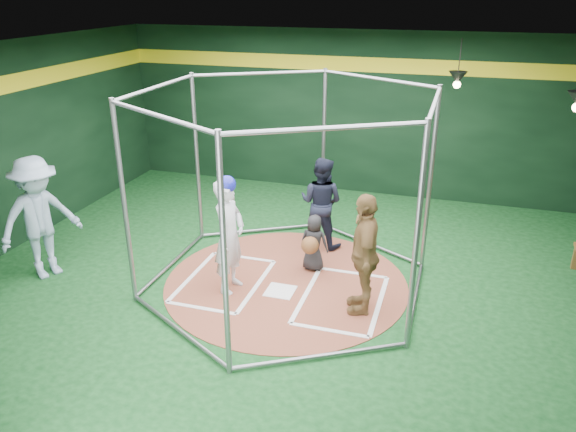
% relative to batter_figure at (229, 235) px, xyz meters
% --- Properties ---
extents(room_shell, '(10.10, 9.10, 3.53)m').
position_rel_batter_figure_xyz_m(room_shell, '(0.75, 0.43, 0.84)').
color(room_shell, '#0C3713').
rests_on(room_shell, ground).
extents(clay_disc, '(3.80, 3.80, 0.01)m').
position_rel_batter_figure_xyz_m(clay_disc, '(0.75, 0.43, -0.91)').
color(clay_disc, brown).
rests_on(clay_disc, ground).
extents(home_plate, '(0.43, 0.43, 0.01)m').
position_rel_batter_figure_xyz_m(home_plate, '(0.75, 0.13, -0.90)').
color(home_plate, white).
rests_on(home_plate, clay_disc).
extents(batter_box_left, '(1.17, 1.77, 0.01)m').
position_rel_batter_figure_xyz_m(batter_box_left, '(-0.20, 0.18, -0.90)').
color(batter_box_left, white).
rests_on(batter_box_left, clay_disc).
extents(batter_box_right, '(1.17, 1.77, 0.01)m').
position_rel_batter_figure_xyz_m(batter_box_right, '(1.70, 0.18, -0.90)').
color(batter_box_right, white).
rests_on(batter_box_right, clay_disc).
extents(batting_cage, '(4.05, 4.67, 3.00)m').
position_rel_batter_figure_xyz_m(batting_cage, '(0.75, 0.43, 0.58)').
color(batting_cage, gray).
rests_on(batting_cage, ground).
extents(pendant_lamp_near, '(0.34, 0.34, 0.90)m').
position_rel_batter_figure_xyz_m(pendant_lamp_near, '(2.95, 4.03, 1.82)').
color(pendant_lamp_near, black).
rests_on(pendant_lamp_near, room_shell).
extents(batter_figure, '(0.47, 0.67, 1.82)m').
position_rel_batter_figure_xyz_m(batter_figure, '(0.00, 0.00, 0.00)').
color(batter_figure, silver).
rests_on(batter_figure, clay_disc).
extents(visitor_leopard, '(0.64, 1.10, 1.77)m').
position_rel_batter_figure_xyz_m(visitor_leopard, '(2.02, 0.01, -0.02)').
color(visitor_leopard, '#A77E47').
rests_on(visitor_leopard, clay_disc).
extents(catcher_figure, '(0.47, 0.55, 0.94)m').
position_rel_batter_figure_xyz_m(catcher_figure, '(1.05, 0.96, -0.42)').
color(catcher_figure, black).
rests_on(catcher_figure, clay_disc).
extents(umpire, '(0.88, 0.74, 1.62)m').
position_rel_batter_figure_xyz_m(umpire, '(0.93, 1.92, -0.10)').
color(umpire, black).
rests_on(umpire, clay_disc).
extents(bystander_blue, '(1.22, 1.47, 1.98)m').
position_rel_batter_figure_xyz_m(bystander_blue, '(-3.00, -0.44, 0.07)').
color(bystander_blue, '#8DA4BB').
rests_on(bystander_blue, ground).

